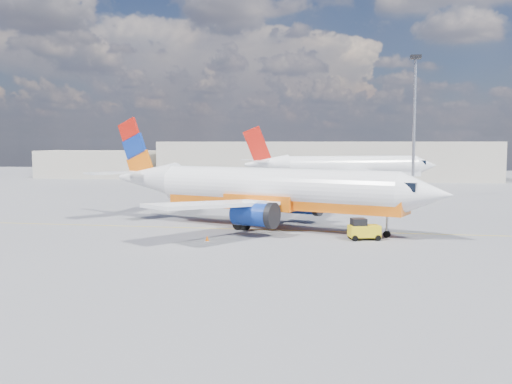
% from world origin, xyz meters
% --- Properties ---
extents(ground, '(240.00, 240.00, 0.00)m').
position_xyz_m(ground, '(0.00, 0.00, 0.00)').
color(ground, '#5D5D62').
rests_on(ground, ground).
extents(taxi_line, '(70.00, 0.15, 0.01)m').
position_xyz_m(taxi_line, '(0.00, 3.00, 0.01)').
color(taxi_line, gold).
rests_on(taxi_line, ground).
extents(terminal_main, '(70.00, 14.00, 8.00)m').
position_xyz_m(terminal_main, '(5.00, 75.00, 4.00)').
color(terminal_main, beige).
rests_on(terminal_main, ground).
extents(terminal_annex, '(26.00, 10.00, 6.00)m').
position_xyz_m(terminal_annex, '(-45.00, 72.00, 3.00)').
color(terminal_annex, beige).
rests_on(terminal_annex, ground).
extents(main_jet, '(34.73, 26.30, 10.59)m').
position_xyz_m(main_jet, '(3.13, 4.43, 3.53)').
color(main_jet, white).
rests_on(main_jet, ground).
extents(second_jet, '(34.81, 26.35, 10.62)m').
position_xyz_m(second_jet, '(9.99, 52.02, 3.54)').
color(second_jet, white).
rests_on(second_jet, ground).
extents(gse_tug, '(2.73, 2.11, 1.75)m').
position_xyz_m(gse_tug, '(12.03, -0.90, 0.83)').
color(gse_tug, black).
rests_on(gse_tug, ground).
extents(traffic_cone, '(0.35, 0.35, 0.49)m').
position_xyz_m(traffic_cone, '(-0.25, -3.74, 0.24)').
color(traffic_cone, white).
rests_on(traffic_cone, ground).
extents(floodlight_mast, '(1.44, 1.44, 19.69)m').
position_xyz_m(floodlight_mast, '(19.33, 34.04, 11.80)').
color(floodlight_mast, '#9E9FA7').
rests_on(floodlight_mast, ground).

